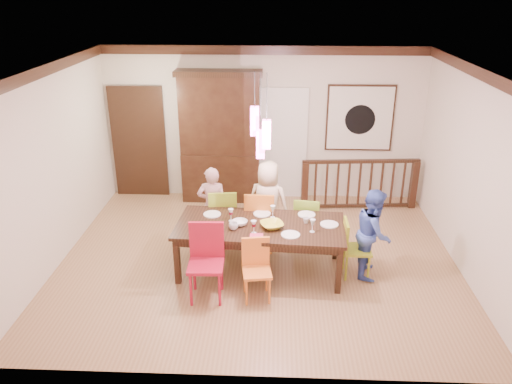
{
  "coord_description": "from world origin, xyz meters",
  "views": [
    {
      "loc": [
        0.26,
        -6.7,
        3.95
      ],
      "look_at": [
        -0.03,
        0.05,
        1.09
      ],
      "focal_mm": 35.0,
      "sensor_mm": 36.0,
      "label": 1
    }
  ],
  "objects_px": {
    "dining_table": "(260,229)",
    "chair_end_right": "(357,245)",
    "balustrade": "(359,183)",
    "chair_far_left": "(223,212)",
    "person_far_mid": "(268,203)",
    "person_far_left": "(212,206)",
    "person_end_right": "(373,233)",
    "china_hutch": "(220,137)"
  },
  "relations": [
    {
      "from": "balustrade",
      "to": "person_far_left",
      "type": "height_order",
      "value": "person_far_left"
    },
    {
      "from": "dining_table",
      "to": "chair_end_right",
      "type": "bearing_deg",
      "value": 0.77
    },
    {
      "from": "chair_far_left",
      "to": "china_hutch",
      "type": "relative_size",
      "value": 0.39
    },
    {
      "from": "dining_table",
      "to": "person_end_right",
      "type": "distance_m",
      "value": 1.61
    },
    {
      "from": "chair_end_right",
      "to": "balustrade",
      "type": "bearing_deg",
      "value": -9.29
    },
    {
      "from": "person_far_mid",
      "to": "person_end_right",
      "type": "xyz_separation_m",
      "value": [
        1.52,
        -0.9,
        -0.03
      ]
    },
    {
      "from": "person_far_left",
      "to": "person_end_right",
      "type": "distance_m",
      "value": 2.55
    },
    {
      "from": "chair_end_right",
      "to": "person_far_mid",
      "type": "distance_m",
      "value": 1.63
    },
    {
      "from": "person_end_right",
      "to": "balustrade",
      "type": "bearing_deg",
      "value": 6.6
    },
    {
      "from": "chair_far_left",
      "to": "person_far_mid",
      "type": "bearing_deg",
      "value": -179.02
    },
    {
      "from": "chair_far_left",
      "to": "person_end_right",
      "type": "distance_m",
      "value": 2.38
    },
    {
      "from": "person_far_left",
      "to": "chair_end_right",
      "type": "bearing_deg",
      "value": 154.6
    },
    {
      "from": "balustrade",
      "to": "person_end_right",
      "type": "relative_size",
      "value": 1.65
    },
    {
      "from": "china_hutch",
      "to": "balustrade",
      "type": "relative_size",
      "value": 1.15
    },
    {
      "from": "china_hutch",
      "to": "person_far_mid",
      "type": "xyz_separation_m",
      "value": [
        0.94,
        -1.73,
        -0.56
      ]
    },
    {
      "from": "dining_table",
      "to": "person_far_left",
      "type": "distance_m",
      "value": 1.15
    },
    {
      "from": "person_far_left",
      "to": "balustrade",
      "type": "bearing_deg",
      "value": -153.38
    },
    {
      "from": "chair_far_left",
      "to": "chair_end_right",
      "type": "distance_m",
      "value": 2.19
    },
    {
      "from": "person_end_right",
      "to": "chair_end_right",
      "type": "bearing_deg",
      "value": 115.87
    },
    {
      "from": "dining_table",
      "to": "balustrade",
      "type": "height_order",
      "value": "balustrade"
    },
    {
      "from": "china_hutch",
      "to": "person_far_mid",
      "type": "distance_m",
      "value": 2.05
    },
    {
      "from": "chair_far_left",
      "to": "person_far_left",
      "type": "height_order",
      "value": "person_far_left"
    },
    {
      "from": "balustrade",
      "to": "person_far_mid",
      "type": "xyz_separation_m",
      "value": [
        -1.67,
        -1.38,
        0.19
      ]
    },
    {
      "from": "chair_end_right",
      "to": "person_far_mid",
      "type": "bearing_deg",
      "value": 53.08
    },
    {
      "from": "person_far_mid",
      "to": "chair_far_left",
      "type": "bearing_deg",
      "value": 23.07
    },
    {
      "from": "chair_end_right",
      "to": "china_hutch",
      "type": "distance_m",
      "value": 3.58
    },
    {
      "from": "chair_far_left",
      "to": "balustrade",
      "type": "bearing_deg",
      "value": -154.74
    },
    {
      "from": "chair_end_right",
      "to": "china_hutch",
      "type": "xyz_separation_m",
      "value": [
        -2.23,
        2.7,
        0.76
      ]
    },
    {
      "from": "china_hutch",
      "to": "person_far_mid",
      "type": "height_order",
      "value": "china_hutch"
    },
    {
      "from": "balustrade",
      "to": "chair_far_left",
      "type": "bearing_deg",
      "value": -152.89
    },
    {
      "from": "chair_far_left",
      "to": "balustrade",
      "type": "xyz_separation_m",
      "value": [
        2.39,
        1.48,
        -0.06
      ]
    },
    {
      "from": "dining_table",
      "to": "chair_end_right",
      "type": "distance_m",
      "value": 1.4
    },
    {
      "from": "chair_far_left",
      "to": "person_far_mid",
      "type": "relative_size",
      "value": 0.7
    },
    {
      "from": "chair_far_left",
      "to": "balustrade",
      "type": "relative_size",
      "value": 0.45
    },
    {
      "from": "chair_far_left",
      "to": "person_far_mid",
      "type": "distance_m",
      "value": 0.73
    },
    {
      "from": "person_end_right",
      "to": "chair_far_left",
      "type": "bearing_deg",
      "value": 80.46
    },
    {
      "from": "china_hutch",
      "to": "person_end_right",
      "type": "bearing_deg",
      "value": -47.0
    },
    {
      "from": "dining_table",
      "to": "person_far_left",
      "type": "bearing_deg",
      "value": 137.39
    },
    {
      "from": "dining_table",
      "to": "balustrade",
      "type": "distance_m",
      "value": 2.89
    },
    {
      "from": "china_hutch",
      "to": "person_far_left",
      "type": "xyz_separation_m",
      "value": [
        0.05,
        -1.8,
        -0.6
      ]
    },
    {
      "from": "dining_table",
      "to": "chair_end_right",
      "type": "height_order",
      "value": "chair_end_right"
    },
    {
      "from": "balustrade",
      "to": "person_far_mid",
      "type": "relative_size",
      "value": 1.57
    }
  ]
}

